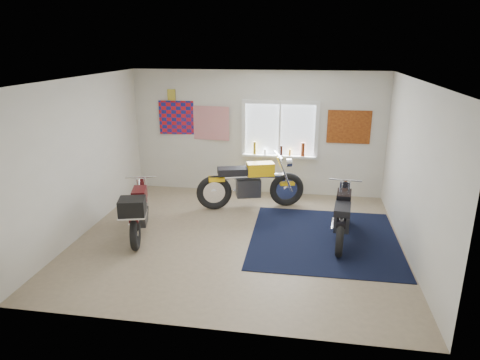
% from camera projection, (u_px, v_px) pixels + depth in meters
% --- Properties ---
extents(ground, '(5.50, 5.50, 0.00)m').
position_uv_depth(ground, '(239.00, 238.00, 7.42)').
color(ground, '#9E896B').
rests_on(ground, ground).
extents(room_shell, '(5.50, 5.50, 5.50)m').
position_uv_depth(room_shell, '(238.00, 146.00, 6.92)').
color(room_shell, white).
rests_on(room_shell, ground).
extents(navy_rug, '(2.51, 2.61, 0.01)m').
position_uv_depth(navy_rug, '(324.00, 239.00, 7.39)').
color(navy_rug, black).
rests_on(navy_rug, ground).
extents(window_assembly, '(1.66, 0.17, 1.26)m').
position_uv_depth(window_assembly, '(280.00, 133.00, 9.25)').
color(window_assembly, white).
rests_on(window_assembly, room_shell).
extents(oil_bottles, '(1.13, 0.09, 0.30)m').
position_uv_depth(oil_bottles, '(283.00, 150.00, 9.28)').
color(oil_bottles, '#836713').
rests_on(oil_bottles, window_assembly).
extents(flag_display, '(1.60, 0.10, 1.17)m').
position_uv_depth(flag_display, '(171.00, 95.00, 9.39)').
color(flag_display, red).
rests_on(flag_display, room_shell).
extents(triumph_poster, '(0.90, 0.03, 0.70)m').
position_uv_depth(triumph_poster, '(349.00, 127.00, 8.99)').
color(triumph_poster, '#A54C14').
rests_on(triumph_poster, room_shell).
extents(yellow_triumph, '(2.17, 0.87, 1.12)m').
position_uv_depth(yellow_triumph, '(250.00, 185.00, 8.68)').
color(yellow_triumph, black).
rests_on(yellow_triumph, ground).
extents(black_chrome_bike, '(0.56, 1.85, 0.95)m').
position_uv_depth(black_chrome_bike, '(342.00, 217.00, 7.27)').
color(black_chrome_bike, black).
rests_on(black_chrome_bike, navy_rug).
extents(maroon_tourer, '(0.81, 1.82, 0.93)m').
position_uv_depth(maroon_tourer, '(138.00, 211.00, 7.33)').
color(maroon_tourer, black).
rests_on(maroon_tourer, ground).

